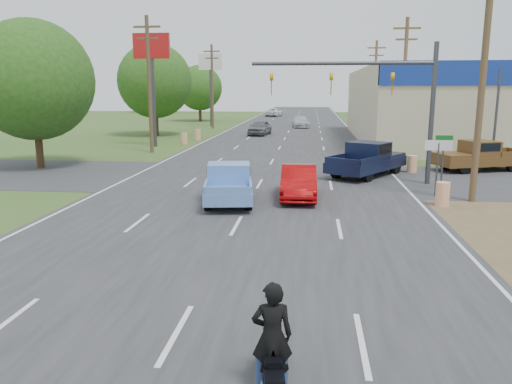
# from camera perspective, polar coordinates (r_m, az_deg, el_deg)

# --- Properties ---
(ground) EXTENTS (200.00, 200.00, 0.00)m
(ground) POSITION_cam_1_polar(r_m,az_deg,el_deg) (10.33, -9.12, -15.77)
(ground) COLOR #345220
(ground) RESTS_ON ground
(main_road) EXTENTS (15.00, 180.00, 0.02)m
(main_road) POSITION_cam_1_polar(r_m,az_deg,el_deg) (49.11, 3.30, 6.11)
(main_road) COLOR #2D2D30
(main_road) RESTS_ON ground
(cross_road) EXTENTS (120.00, 10.00, 0.02)m
(cross_road) POSITION_cam_1_polar(r_m,az_deg,el_deg) (27.35, 0.84, 1.70)
(cross_road) COLOR #2D2D30
(cross_road) RESTS_ON ground
(utility_pole_1) EXTENTS (2.00, 0.28, 10.00)m
(utility_pole_1) POSITION_cam_1_polar(r_m,az_deg,el_deg) (22.90, 24.52, 12.09)
(utility_pole_1) COLOR #4C3823
(utility_pole_1) RESTS_ON ground
(utility_pole_2) EXTENTS (2.00, 0.28, 10.00)m
(utility_pole_2) POSITION_cam_1_polar(r_m,az_deg,el_deg) (40.42, 16.56, 12.01)
(utility_pole_2) COLOR #4C3823
(utility_pole_2) RESTS_ON ground
(utility_pole_3) EXTENTS (2.00, 0.28, 10.00)m
(utility_pole_3) POSITION_cam_1_polar(r_m,az_deg,el_deg) (58.24, 13.44, 11.91)
(utility_pole_3) COLOR #4C3823
(utility_pole_3) RESTS_ON ground
(utility_pole_5) EXTENTS (2.00, 0.28, 10.00)m
(utility_pole_5) POSITION_cam_1_polar(r_m,az_deg,el_deg) (38.75, -12.11, 12.26)
(utility_pole_5) COLOR #4C3823
(utility_pole_5) RESTS_ON ground
(utility_pole_6) EXTENTS (2.00, 0.28, 10.00)m
(utility_pole_6) POSITION_cam_1_polar(r_m,az_deg,el_deg) (62.01, -5.03, 12.14)
(utility_pole_6) COLOR #4C3823
(utility_pole_6) RESTS_ON ground
(tree_0) EXTENTS (7.14, 7.14, 8.84)m
(tree_0) POSITION_cam_1_polar(r_m,az_deg,el_deg) (33.24, -24.10, 11.58)
(tree_0) COLOR #422D19
(tree_0) RESTS_ON ground
(tree_1) EXTENTS (7.56, 7.56, 9.36)m
(tree_1) POSITION_cam_1_polar(r_m,az_deg,el_deg) (53.30, -11.51, 12.33)
(tree_1) COLOR #422D19
(tree_1) RESTS_ON ground
(tree_2) EXTENTS (6.72, 6.72, 8.32)m
(tree_2) POSITION_cam_1_polar(r_m,az_deg,el_deg) (76.67, -6.46, 11.74)
(tree_2) COLOR #422D19
(tree_2) RESTS_ON ground
(tree_5) EXTENTS (7.98, 7.98, 9.88)m
(tree_5) POSITION_cam_1_polar(r_m,az_deg,el_deg) (107.39, 21.55, 11.47)
(tree_5) COLOR #422D19
(tree_5) RESTS_ON ground
(tree_6) EXTENTS (8.82, 8.82, 10.92)m
(tree_6) POSITION_cam_1_polar(r_m,az_deg,el_deg) (108.82, -11.38, 12.36)
(tree_6) COLOR #422D19
(tree_6) RESTS_ON ground
(barrel_0) EXTENTS (0.56, 0.56, 1.00)m
(barrel_0) POSITION_cam_1_polar(r_m,az_deg,el_deg) (21.93, 20.54, -0.23)
(barrel_0) COLOR orange
(barrel_0) RESTS_ON ground
(barrel_1) EXTENTS (0.56, 0.56, 1.00)m
(barrel_1) POSITION_cam_1_polar(r_m,az_deg,el_deg) (30.19, 17.41, 3.06)
(barrel_1) COLOR orange
(barrel_1) RESTS_ON ground
(barrel_2) EXTENTS (0.56, 0.56, 1.00)m
(barrel_2) POSITION_cam_1_polar(r_m,az_deg,el_deg) (44.43, -8.19, 6.06)
(barrel_2) COLOR orange
(barrel_2) RESTS_ON ground
(barrel_3) EXTENTS (0.56, 0.56, 1.00)m
(barrel_3) POSITION_cam_1_polar(r_m,az_deg,el_deg) (48.23, -6.66, 6.53)
(barrel_3) COLOR orange
(barrel_3) RESTS_ON ground
(pole_sign_left_near) EXTENTS (3.00, 0.35, 9.20)m
(pole_sign_left_near) POSITION_cam_1_polar(r_m,az_deg,el_deg) (42.93, -11.81, 14.67)
(pole_sign_left_near) COLOR #3F3F44
(pole_sign_left_near) RESTS_ON ground
(pole_sign_left_far) EXTENTS (3.00, 0.35, 9.20)m
(pole_sign_left_far) POSITION_cam_1_polar(r_m,az_deg,el_deg) (66.17, -5.24, 13.71)
(pole_sign_left_far) COLOR #3F3F44
(pole_sign_left_far) RESTS_ON ground
(lane_sign) EXTENTS (1.20, 0.08, 2.52)m
(lane_sign) POSITION_cam_1_polar(r_m,az_deg,el_deg) (23.68, 20.09, 4.07)
(lane_sign) COLOR #3F3F44
(lane_sign) RESTS_ON ground
(street_name_sign) EXTENTS (0.80, 0.08, 2.61)m
(street_name_sign) POSITION_cam_1_polar(r_m,az_deg,el_deg) (25.30, 20.58, 3.81)
(street_name_sign) COLOR #3F3F44
(street_name_sign) RESTS_ON ground
(signal_mast) EXTENTS (9.12, 0.40, 7.00)m
(signal_mast) POSITION_cam_1_polar(r_m,az_deg,el_deg) (26.02, 13.79, 11.48)
(signal_mast) COLOR #3F3F44
(signal_mast) RESTS_ON ground
(red_convertible) EXTENTS (1.62, 4.40, 1.44)m
(red_convertible) POSITION_cam_1_polar(r_m,az_deg,el_deg) (22.06, 4.90, 1.13)
(red_convertible) COLOR #9D0708
(red_convertible) RESTS_ON ground
(motorcycle) EXTENTS (0.63, 1.87, 0.95)m
(motorcycle) POSITION_cam_1_polar(r_m,az_deg,el_deg) (8.30, 1.84, -19.65)
(motorcycle) COLOR black
(motorcycle) RESTS_ON ground
(rider) EXTENTS (0.70, 0.51, 1.77)m
(rider) POSITION_cam_1_polar(r_m,az_deg,el_deg) (8.10, 1.85, -16.73)
(rider) COLOR black
(rider) RESTS_ON ground
(blue_pickup) EXTENTS (2.62, 5.21, 1.65)m
(blue_pickup) POSITION_cam_1_polar(r_m,az_deg,el_deg) (21.38, -3.12, 1.13)
(blue_pickup) COLOR black
(blue_pickup) RESTS_ON ground
(navy_pickup) EXTENTS (4.94, 5.93, 1.88)m
(navy_pickup) POSITION_cam_1_polar(r_m,az_deg,el_deg) (28.49, 12.72, 3.73)
(navy_pickup) COLOR black
(navy_pickup) RESTS_ON ground
(brown_pickup) EXTENTS (5.78, 3.80, 1.79)m
(brown_pickup) POSITION_cam_1_polar(r_m,az_deg,el_deg) (32.23, 24.07, 3.81)
(brown_pickup) COLOR black
(brown_pickup) RESTS_ON ground
(distant_car_grey) EXTENTS (2.44, 4.78, 1.56)m
(distant_car_grey) POSITION_cam_1_polar(r_m,az_deg,el_deg) (52.86, 0.44, 7.36)
(distant_car_grey) COLOR slate
(distant_car_grey) RESTS_ON ground
(distant_car_silver) EXTENTS (2.43, 5.04, 1.41)m
(distant_car_silver) POSITION_cam_1_polar(r_m,az_deg,el_deg) (64.00, 5.10, 8.00)
(distant_car_silver) COLOR silver
(distant_car_silver) RESTS_ON ground
(distant_car_white) EXTENTS (3.10, 5.50, 1.45)m
(distant_car_white) POSITION_cam_1_polar(r_m,az_deg,el_deg) (90.14, 2.07, 9.09)
(distant_car_white) COLOR white
(distant_car_white) RESTS_ON ground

